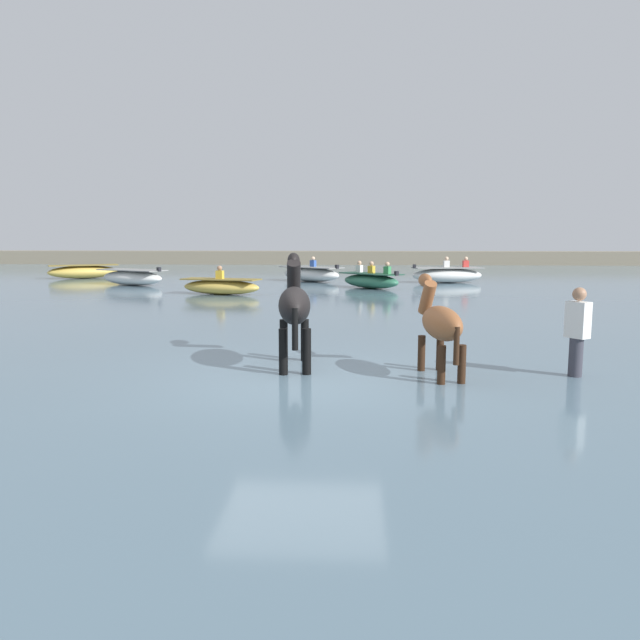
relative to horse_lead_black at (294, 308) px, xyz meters
name	(u,v)px	position (x,y,z in m)	size (l,w,h in m)	color
ground_plane	(302,396)	(0.18, -0.74, -1.24)	(120.00, 120.00, 0.00)	#84755B
water_surface	(329,308)	(0.18, 9.26, -1.09)	(90.00, 90.00, 0.30)	slate
horse_lead_black	(294,308)	(0.00, 0.00, 0.00)	(0.66, 1.93, 2.10)	black
horse_trailing_chestnut	(440,325)	(2.23, -0.55, -0.18)	(0.68, 1.65, 1.79)	brown
boat_distant_west	(447,275)	(5.22, 18.29, -0.58)	(3.37, 1.70, 1.19)	silver
boat_mid_outer	(311,274)	(-1.05, 18.68, -0.59)	(3.29, 2.89, 1.17)	silver
boat_far_inshore	(371,280)	(1.64, 15.06, -0.62)	(2.75, 2.71, 1.10)	#337556
boat_mid_channel	(132,277)	(-8.66, 16.08, -0.61)	(3.48, 2.51, 0.82)	silver
boat_near_port	(221,286)	(-3.87, 12.07, -0.65)	(3.11, 1.65, 1.06)	gold
boat_near_starboard	(84,272)	(-12.72, 20.24, -0.60)	(3.55, 2.70, 0.69)	gold
person_wading_close	(577,339)	(4.26, -0.48, -0.37)	(0.35, 0.38, 1.63)	#383842
far_shoreline	(344,260)	(0.18, 37.18, -0.59)	(80.00, 2.40, 1.30)	gray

